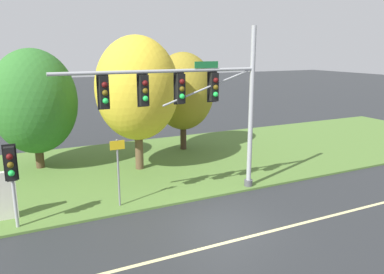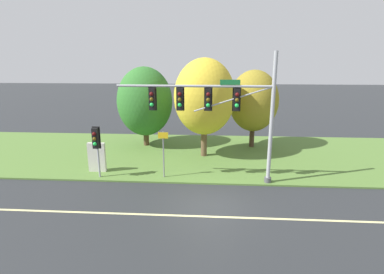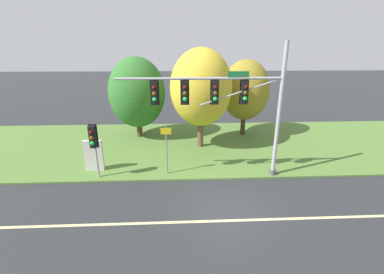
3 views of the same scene
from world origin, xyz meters
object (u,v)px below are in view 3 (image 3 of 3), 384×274
(traffic_signal_mast, at_px, (227,100))
(tree_nearest_road, at_px, (137,93))
(route_sign_post, at_px, (166,146))
(info_kiosk, at_px, (94,156))
(pedestrian_signal_near_kerb, at_px, (93,140))
(tree_left_of_mast, at_px, (201,88))
(tree_behind_signpost, at_px, (245,90))

(traffic_signal_mast, height_order, tree_nearest_road, traffic_signal_mast)
(route_sign_post, bearing_deg, info_kiosk, 171.29)
(pedestrian_signal_near_kerb, bearing_deg, route_sign_post, 6.09)
(traffic_signal_mast, xyz_separation_m, tree_left_of_mast, (-0.97, 4.85, -0.07))
(traffic_signal_mast, relative_size, info_kiosk, 4.67)
(pedestrian_signal_near_kerb, height_order, tree_nearest_road, tree_nearest_road)
(tree_nearest_road, height_order, tree_left_of_mast, tree_left_of_mast)
(tree_nearest_road, bearing_deg, tree_behind_signpost, 0.97)
(tree_left_of_mast, distance_m, tree_behind_signpost, 4.78)
(route_sign_post, height_order, tree_left_of_mast, tree_left_of_mast)
(tree_nearest_road, xyz_separation_m, info_kiosk, (-1.80, -6.34, -2.73))
(pedestrian_signal_near_kerb, xyz_separation_m, tree_behind_signpost, (10.13, 7.58, 1.47))
(traffic_signal_mast, distance_m, route_sign_post, 4.27)
(route_sign_post, bearing_deg, traffic_signal_mast, -7.05)
(route_sign_post, xyz_separation_m, tree_behind_signpost, (6.19, 7.16, 2.03))
(pedestrian_signal_near_kerb, distance_m, tree_left_of_mast, 8.19)
(pedestrian_signal_near_kerb, relative_size, info_kiosk, 1.67)
(tree_nearest_road, distance_m, info_kiosk, 7.13)
(traffic_signal_mast, height_order, route_sign_post, traffic_signal_mast)
(tree_behind_signpost, bearing_deg, tree_left_of_mast, -145.02)
(route_sign_post, distance_m, info_kiosk, 4.54)
(tree_nearest_road, bearing_deg, route_sign_post, -69.58)
(tree_behind_signpost, bearing_deg, route_sign_post, -130.85)
(route_sign_post, bearing_deg, tree_nearest_road, 110.42)
(tree_nearest_road, distance_m, tree_behind_signpost, 8.80)
(pedestrian_signal_near_kerb, bearing_deg, tree_nearest_road, 79.89)
(info_kiosk, bearing_deg, pedestrian_signal_near_kerb, -66.45)
(pedestrian_signal_near_kerb, height_order, info_kiosk, pedestrian_signal_near_kerb)
(tree_nearest_road, bearing_deg, pedestrian_signal_near_kerb, -100.11)
(route_sign_post, height_order, tree_nearest_road, tree_nearest_road)
(traffic_signal_mast, height_order, tree_left_of_mast, traffic_signal_mast)
(info_kiosk, bearing_deg, tree_behind_signpost, 31.45)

